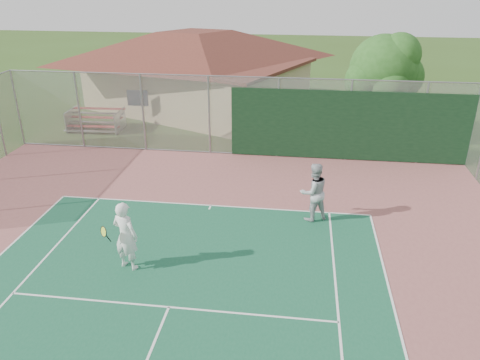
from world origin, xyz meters
name	(u,v)px	position (x,y,z in m)	size (l,w,h in m)	color
back_fence	(280,120)	(2.11, 16.98, 1.67)	(20.08, 0.11, 3.53)	gray
clubhouse	(196,63)	(-3.19, 24.34, 2.69)	(14.53, 12.48, 5.29)	tan
bleachers	(96,120)	(-7.50, 19.58, 0.54)	(2.80, 1.76, 1.02)	#A02E24
tree	(385,71)	(6.70, 19.76, 3.36)	(3.66, 3.47, 5.10)	#392014
player_white_front	(125,236)	(-1.56, 7.91, 1.01)	(1.06, 0.80, 2.01)	white
player_grey_back	(314,193)	(3.52, 11.38, 0.99)	(1.20, 1.11, 1.98)	#ADB0B3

